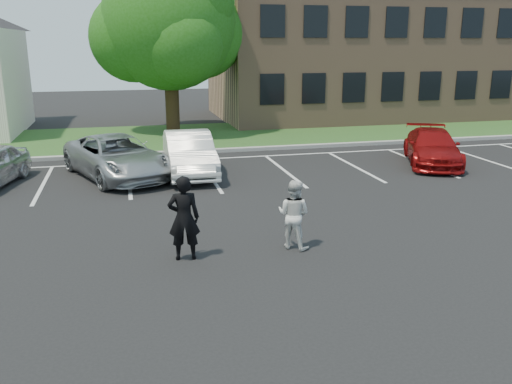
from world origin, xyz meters
TOP-DOWN VIEW (x-y plane):
  - ground_plane at (0.00, 0.00)m, footprint 90.00×90.00m
  - curb at (0.00, 12.00)m, footprint 40.00×0.30m
  - grass_strip at (0.00, 16.00)m, footprint 44.00×8.00m
  - stall_lines at (1.40, 8.95)m, footprint 34.00×5.36m
  - office_building at (14.00, 21.99)m, footprint 22.40×10.40m
  - tree at (-0.29, 17.54)m, footprint 7.80×7.20m
  - man_black_suit at (-1.74, 0.43)m, footprint 0.72×0.50m
  - man_white_shirt at (0.76, 0.51)m, footprint 0.99×0.97m
  - car_silver_minivan at (-3.16, 8.43)m, footprint 4.18×5.75m
  - car_white_sedan at (-0.66, 8.28)m, footprint 1.66×4.59m
  - car_red_compact at (8.68, 7.72)m, footprint 3.46×4.89m

SIDE VIEW (x-z plane):
  - ground_plane at x=0.00m, z-range 0.00..0.00m
  - stall_lines at x=1.40m, z-range 0.00..0.01m
  - grass_strip at x=0.00m, z-range 0.00..0.08m
  - curb at x=0.00m, z-range 0.00..0.15m
  - car_red_compact at x=8.68m, z-range 0.00..1.32m
  - car_silver_minivan at x=-3.16m, z-range 0.00..1.45m
  - car_white_sedan at x=-0.66m, z-range 0.00..1.51m
  - man_white_shirt at x=0.76m, z-range 0.00..1.60m
  - man_black_suit at x=-1.74m, z-range 0.00..1.87m
  - office_building at x=14.00m, z-range 0.01..8.31m
  - tree at x=-0.29m, z-range 0.95..9.75m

